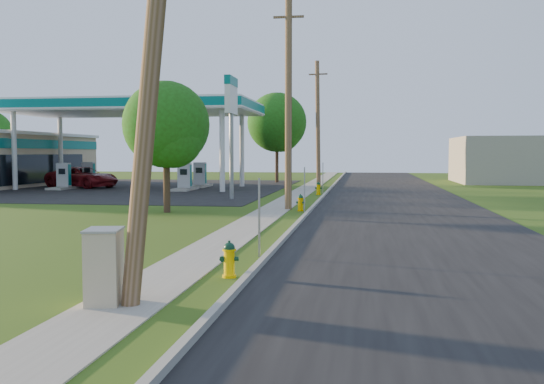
% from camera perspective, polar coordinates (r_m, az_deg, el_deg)
% --- Properties ---
extents(ground_plane, '(140.00, 140.00, 0.00)m').
position_cam_1_polar(ground_plane, '(11.44, -6.11, -9.62)').
color(ground_plane, '#304B11').
rests_on(ground_plane, ground).
extents(road, '(8.00, 120.00, 0.02)m').
position_cam_1_polar(road, '(20.99, 13.10, -3.56)').
color(road, black).
rests_on(road, ground).
extents(curb, '(0.15, 120.00, 0.15)m').
position_cam_1_polar(curb, '(21.05, 2.17, -3.26)').
color(curb, gray).
rests_on(curb, ground).
extents(sidewalk, '(1.50, 120.00, 0.03)m').
position_cam_1_polar(sidewalk, '(21.32, -2.52, -3.34)').
color(sidewalk, gray).
rests_on(sidewalk, ground).
extents(forecourt, '(26.00, 28.00, 0.02)m').
position_cam_1_polar(forecourt, '(46.80, -15.14, 0.38)').
color(forecourt, black).
rests_on(forecourt, ground).
extents(utility_pole_near, '(1.40, 0.32, 9.48)m').
position_cam_1_polar(utility_pole_near, '(10.57, -10.99, 15.49)').
color(utility_pole_near, brown).
rests_on(utility_pole_near, ground).
extents(utility_pole_mid, '(1.40, 0.32, 9.80)m').
position_cam_1_polar(utility_pole_mid, '(28.07, 1.56, 8.46)').
color(utility_pole_mid, brown).
rests_on(utility_pole_mid, ground).
extents(utility_pole_far, '(1.40, 0.32, 9.50)m').
position_cam_1_polar(utility_pole_far, '(45.94, 4.34, 6.42)').
color(utility_pole_far, brown).
rests_on(utility_pole_far, ground).
extents(sign_post_near, '(0.05, 0.04, 2.00)m').
position_cam_1_polar(sign_post_near, '(15.27, -1.21, -2.42)').
color(sign_post_near, gray).
rests_on(sign_post_near, ground).
extents(sign_post_mid, '(0.05, 0.04, 2.00)m').
position_cam_1_polar(sign_post_mid, '(26.93, 3.08, 0.24)').
color(sign_post_mid, gray).
rests_on(sign_post_mid, ground).
extents(sign_post_far, '(0.05, 0.04, 2.00)m').
position_cam_1_polar(sign_post_far, '(39.08, 4.81, 1.31)').
color(sign_post_far, gray).
rests_on(sign_post_far, ground).
extents(gas_canopy, '(18.18, 9.18, 6.40)m').
position_cam_1_polar(gas_canopy, '(46.07, -12.96, 7.69)').
color(gas_canopy, silver).
rests_on(gas_canopy, ground).
extents(fuel_pump_nw, '(1.20, 3.20, 1.90)m').
position_cam_1_polar(fuel_pump_nw, '(46.05, -19.00, 1.14)').
color(fuel_pump_nw, gray).
rests_on(fuel_pump_nw, ground).
extents(fuel_pump_ne, '(1.20, 3.20, 1.90)m').
position_cam_1_polar(fuel_pump_ne, '(42.63, -8.22, 1.11)').
color(fuel_pump_ne, gray).
rests_on(fuel_pump_ne, ground).
extents(fuel_pump_sw, '(1.20, 3.20, 1.90)m').
position_cam_1_polar(fuel_pump_sw, '(49.63, -16.86, 1.35)').
color(fuel_pump_sw, gray).
rests_on(fuel_pump_sw, ground).
extents(fuel_pump_se, '(1.20, 3.20, 1.90)m').
position_cam_1_polar(fuel_pump_se, '(46.47, -6.79, 1.34)').
color(fuel_pump_se, gray).
rests_on(fuel_pump_se, ground).
extents(price_pylon, '(0.34, 2.04, 6.85)m').
position_cam_1_polar(price_pylon, '(34.18, -3.86, 8.41)').
color(price_pylon, gray).
rests_on(price_pylon, ground).
extents(distant_building, '(14.00, 10.00, 4.00)m').
position_cam_1_polar(distant_building, '(57.79, 23.86, 2.78)').
color(distant_building, gray).
rests_on(distant_building, ground).
extents(tree_verge, '(3.81, 3.81, 5.77)m').
position_cam_1_polar(tree_verge, '(26.95, -9.79, 5.96)').
color(tree_verge, '#362318').
rests_on(tree_verge, ground).
extents(tree_lot, '(5.22, 5.22, 7.91)m').
position_cam_1_polar(tree_lot, '(53.45, 0.56, 6.36)').
color(tree_lot, '#362318').
rests_on(tree_lot, ground).
extents(hydrant_near, '(0.41, 0.36, 0.79)m').
position_cam_1_polar(hydrant_near, '(12.88, -4.04, -6.35)').
color(hydrant_near, '#FFC800').
rests_on(hydrant_near, ground).
extents(hydrant_mid, '(0.39, 0.35, 0.77)m').
position_cam_1_polar(hydrant_mid, '(27.34, 2.70, -1.02)').
color(hydrant_mid, '#ECAB00').
rests_on(hydrant_mid, ground).
extents(hydrant_far, '(0.43, 0.38, 0.83)m').
position_cam_1_polar(hydrant_far, '(38.00, 4.39, 0.35)').
color(hydrant_far, '#DCAC01').
rests_on(hydrant_far, ground).
extents(utility_cabinet, '(0.74, 0.88, 1.33)m').
position_cam_1_polar(utility_cabinet, '(10.91, -15.52, -6.80)').
color(utility_cabinet, tan).
rests_on(utility_cabinet, ground).
extents(car_red, '(6.22, 4.28, 1.58)m').
position_cam_1_polar(car_red, '(47.58, -17.42, 1.33)').
color(car_red, maroon).
rests_on(car_red, ground).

